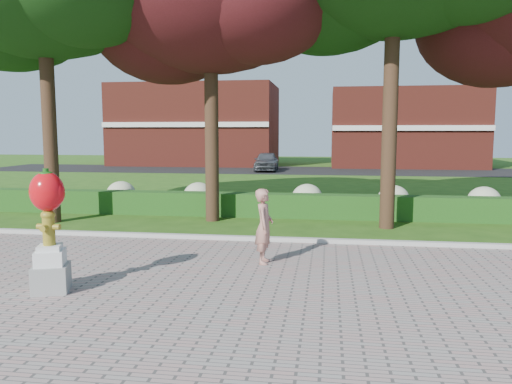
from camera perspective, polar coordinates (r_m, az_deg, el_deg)
ground at (r=10.31m, az=-1.73°, el=-9.37°), size 100.00×100.00×0.00m
walkway at (r=6.64m, az=-8.06°, el=-18.70°), size 40.00×14.00×0.04m
curb at (r=13.16m, az=0.54°, el=-5.45°), size 40.00×0.18×0.15m
lawn_hedge at (r=17.01m, az=2.35°, el=-1.53°), size 24.00×0.70×0.80m
hydrangea_row at (r=17.93m, az=4.50°, el=-0.63°), size 20.10×1.10×0.99m
street at (r=37.89m, az=5.63°, el=2.47°), size 50.00×8.00×0.02m
building_left at (r=45.29m, az=-6.80°, el=7.59°), size 14.00×8.00×7.00m
building_right at (r=44.19m, az=16.55°, el=6.98°), size 12.00×8.00×6.40m
hydrant_sculpture at (r=9.56m, az=-22.61°, el=-3.73°), size 0.76×0.76×2.21m
woman at (r=10.82m, az=0.94°, el=-3.92°), size 0.41×0.61×1.63m
parked_car at (r=37.14m, az=1.19°, el=3.53°), size 1.92×4.27×1.42m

